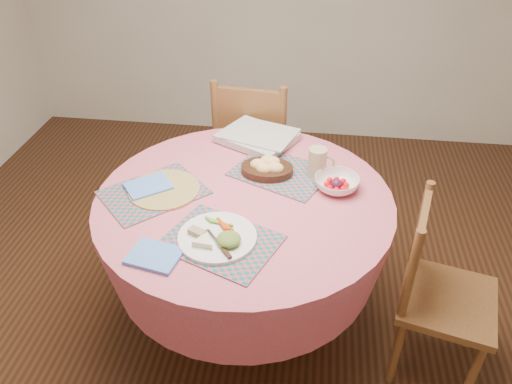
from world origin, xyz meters
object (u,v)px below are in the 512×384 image
dinner_plate (219,237)px  latte_mug (318,162)px  fruit_bowl (337,184)px  dining_table (245,233)px  wicker_trivet (164,190)px  chair_back (254,149)px  bread_bowl (267,167)px  chair_right (438,290)px

dinner_plate → latte_mug: (0.34, 0.49, 0.05)m
latte_mug → fruit_bowl: 0.13m
dining_table → wicker_trivet: 0.40m
wicker_trivet → latte_mug: (0.63, 0.20, 0.06)m
dinner_plate → wicker_trivet: bearing=135.3°
chair_back → wicker_trivet: size_ratio=3.19×
dining_table → fruit_bowl: (0.38, 0.11, 0.22)m
bread_bowl → latte_mug: size_ratio=1.79×
dining_table → chair_back: bearing=94.7°
chair_back → latte_mug: chair_back is taller
chair_right → chair_back: size_ratio=0.89×
dinner_plate → bread_bowl: bearing=75.1°
dining_table → latte_mug: (0.29, 0.20, 0.26)m
chair_right → fruit_bowl: size_ratio=4.16×
wicker_trivet → chair_back: bearing=71.7°
dining_table → chair_back: 0.83m
latte_mug → fruit_bowl: latte_mug is taller
wicker_trivet → latte_mug: 0.67m
chair_right → wicker_trivet: size_ratio=2.83×
bread_bowl → latte_mug: latte_mug is taller
dining_table → dinner_plate: (-0.05, -0.29, 0.22)m
dining_table → bread_bowl: (0.08, 0.19, 0.23)m
bread_bowl → fruit_bowl: (0.30, -0.08, -0.01)m
dining_table → wicker_trivet: bearing=179.9°
dining_table → wicker_trivet: (-0.34, 0.00, 0.20)m
wicker_trivet → latte_mug: latte_mug is taller
chair_right → dinner_plate: bearing=114.7°
chair_back → dinner_plate: (0.02, -1.11, 0.27)m
chair_right → dinner_plate: 0.94m
dining_table → dinner_plate: bearing=-100.0°
fruit_bowl → chair_back: bearing=121.9°
chair_back → wicker_trivet: 0.90m
chair_back → dinner_plate: 1.14m
chair_right → latte_mug: size_ratio=6.60×
dining_table → dinner_plate: 0.36m
latte_mug → bread_bowl: bearing=-176.2°
chair_right → bread_bowl: bearing=81.5°
bread_bowl → fruit_bowl: bearing=-14.7°
chair_right → wicker_trivet: chair_right is taller
dinner_plate → bread_bowl: bread_bowl is taller
fruit_bowl → latte_mug: bearing=131.9°
dinner_plate → dining_table: bearing=80.0°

